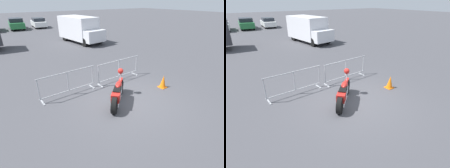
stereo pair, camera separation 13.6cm
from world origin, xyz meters
TOP-DOWN VIEW (x-y plane):
  - ground_plane at (0.00, 0.00)m, footprint 120.00×120.00m
  - motorcycle at (-0.46, 0.17)m, footprint 1.66×1.61m
  - crowd_barrier_near at (-1.82, 1.89)m, footprint 2.55×0.56m
  - crowd_barrier_far at (0.89, 1.89)m, footprint 2.55×0.56m
  - delivery_van at (3.27, 11.17)m, footprint 2.66×5.23m
  - parked_car_green at (-0.38, 23.45)m, footprint 2.09×4.47m
  - parked_car_white at (2.57, 23.48)m, footprint 1.90×4.08m
  - planter_island at (6.38, 16.55)m, footprint 4.72×4.72m
  - traffic_cone at (2.06, -0.00)m, footprint 0.34×0.34m

SIDE VIEW (x-z plane):
  - ground_plane at x=0.00m, z-range 0.00..0.00m
  - traffic_cone at x=2.06m, z-range -0.01..0.58m
  - planter_island at x=6.38m, z-range -0.28..0.89m
  - motorcycle at x=-0.46m, z-range -0.14..1.06m
  - crowd_barrier_near at x=-1.82m, z-range 0.02..1.09m
  - crowd_barrier_far at x=0.89m, z-range 0.02..1.09m
  - parked_car_white at x=2.57m, z-range 0.01..1.36m
  - parked_car_green at x=-0.38m, z-range 0.01..1.49m
  - delivery_van at x=3.27m, z-range 0.09..2.40m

